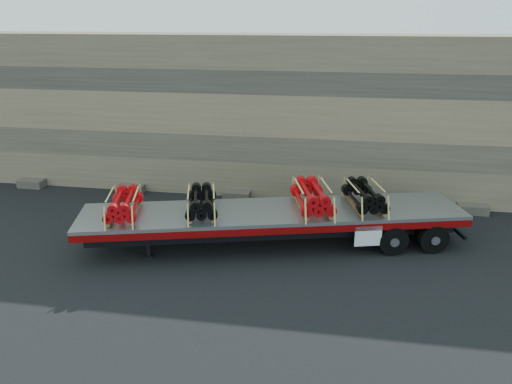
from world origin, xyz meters
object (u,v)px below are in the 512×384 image
at_px(bundle_front, 124,205).
at_px(bundle_rear, 364,196).
at_px(trailer, 272,227).
at_px(bundle_midfront, 201,203).
at_px(bundle_midrear, 312,197).

distance_m(bundle_front, bundle_rear, 8.35).
distance_m(trailer, bundle_rear, 3.44).
xyz_separation_m(trailer, bundle_midfront, (-2.38, -0.65, 1.04)).
distance_m(bundle_midfront, bundle_midrear, 3.86).
relative_size(bundle_midrear, bundle_rear, 1.07).
relative_size(bundle_midfront, bundle_midrear, 0.89).
bearing_deg(trailer, bundle_rear, -0.00).
distance_m(bundle_front, bundle_midfront, 2.61).
height_order(bundle_midfront, bundle_rear, bundle_rear).
relative_size(bundle_midfront, bundle_rear, 0.96).
bearing_deg(bundle_midfront, bundle_rear, 0.00).
distance_m(trailer, bundle_midrear, 1.76).
height_order(trailer, bundle_front, bundle_front).
relative_size(trailer, bundle_front, 6.30).
distance_m(bundle_front, bundle_midrear, 6.47).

